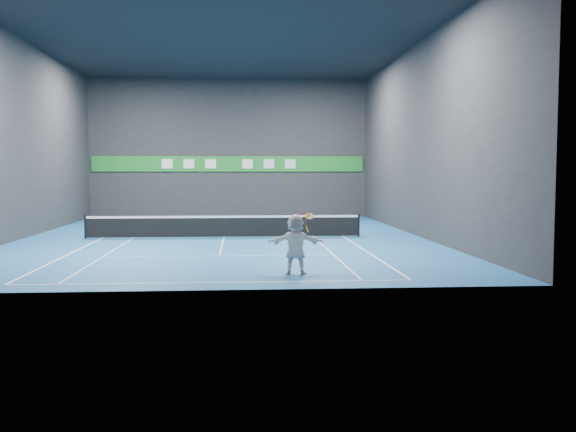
{
  "coord_description": "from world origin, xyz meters",
  "views": [
    {
      "loc": [
        0.8,
        -29.21,
        3.02
      ],
      "look_at": [
        2.37,
        -7.56,
        1.5
      ],
      "focal_mm": 40.0,
      "sensor_mm": 36.0,
      "label": 1
    }
  ],
  "objects": [
    {
      "name": "tennis_racket",
      "position": [
        2.67,
        -10.56,
        1.67
      ],
      "size": [
        0.53,
        0.4,
        0.61
      ],
      "color": "red",
      "rests_on": "player"
    },
    {
      "name": "baseline_near",
      "position": [
        0.0,
        -11.89,
        0.0
      ],
      "size": [
        10.98,
        0.08,
        0.01
      ],
      "primitive_type": "cube",
      "color": "white",
      "rests_on": "ground"
    },
    {
      "name": "service_line_far",
      "position": [
        0.0,
        6.4,
        0.0
      ],
      "size": [
        8.23,
        0.06,
        0.01
      ],
      "primitive_type": "cube",
      "color": "white",
      "rests_on": "ground"
    },
    {
      "name": "ceiling",
      "position": [
        0.0,
        0.0,
        9.0
      ],
      "size": [
        26.0,
        26.0,
        0.0
      ],
      "primitive_type": "plane",
      "color": "black",
      "rests_on": "ground"
    },
    {
      "name": "service_line_near",
      "position": [
        0.0,
        -6.4,
        0.0
      ],
      "size": [
        8.23,
        0.06,
        0.01
      ],
      "primitive_type": "cube",
      "color": "white",
      "rests_on": "ground"
    },
    {
      "name": "tennis_net",
      "position": [
        0.0,
        0.0,
        0.54
      ],
      "size": [
        12.5,
        0.1,
        1.07
      ],
      "color": "black",
      "rests_on": "ground"
    },
    {
      "name": "center_service_line",
      "position": [
        0.0,
        0.0,
        0.0
      ],
      "size": [
        0.06,
        12.8,
        0.01
      ],
      "primitive_type": "cube",
      "color": "white",
      "rests_on": "ground"
    },
    {
      "name": "sideline_singles_left",
      "position": [
        -4.11,
        0.0,
        0.0
      ],
      "size": [
        0.06,
        23.78,
        0.01
      ],
      "primitive_type": "cube",
      "color": "white",
      "rests_on": "ground"
    },
    {
      "name": "tennis_ball",
      "position": [
        2.08,
        -10.48,
        2.73
      ],
      "size": [
        0.07,
        0.07,
        0.07
      ],
      "primitive_type": "sphere",
      "color": "#CDD022",
      "rests_on": "player"
    },
    {
      "name": "ground",
      "position": [
        0.0,
        0.0,
        0.0
      ],
      "size": [
        26.0,
        26.0,
        0.0
      ],
      "primitive_type": "plane",
      "color": "#1A5793",
      "rests_on": "ground"
    },
    {
      "name": "wall_right",
      "position": [
        9.0,
        0.0,
        4.5
      ],
      "size": [
        0.1,
        26.0,
        9.0
      ],
      "primitive_type": "cube",
      "color": "#27282A",
      "rests_on": "ground"
    },
    {
      "name": "wall_left",
      "position": [
        -9.0,
        0.0,
        4.5
      ],
      "size": [
        0.1,
        26.0,
        9.0
      ],
      "primitive_type": "cube",
      "color": "#27282A",
      "rests_on": "ground"
    },
    {
      "name": "sponsor_banner",
      "position": [
        0.0,
        12.93,
        3.5
      ],
      "size": [
        17.64,
        0.11,
        1.0
      ],
      "color": "#1C8228",
      "rests_on": "wall_back"
    },
    {
      "name": "wall_back",
      "position": [
        0.0,
        13.0,
        4.5
      ],
      "size": [
        18.0,
        0.1,
        9.0
      ],
      "primitive_type": "cube",
      "color": "#27282A",
      "rests_on": "ground"
    },
    {
      "name": "sideline_singles_right",
      "position": [
        4.11,
        0.0,
        0.0
      ],
      "size": [
        0.06,
        23.78,
        0.01
      ],
      "primitive_type": "cube",
      "color": "white",
      "rests_on": "ground"
    },
    {
      "name": "wall_front",
      "position": [
        0.0,
        -13.0,
        4.5
      ],
      "size": [
        18.0,
        0.1,
        9.0
      ],
      "primitive_type": "cube",
      "color": "#27282A",
      "rests_on": "ground"
    },
    {
      "name": "player",
      "position": [
        2.37,
        -10.61,
        0.89
      ],
      "size": [
        1.67,
        0.62,
        1.77
      ],
      "primitive_type": "imported",
      "rotation": [
        0.0,
        0.0,
        3.08
      ],
      "color": "white",
      "rests_on": "ground"
    },
    {
      "name": "sideline_doubles_right",
      "position": [
        5.49,
        0.0,
        0.0
      ],
      "size": [
        0.08,
        23.78,
        0.01
      ],
      "primitive_type": "cube",
      "color": "white",
      "rests_on": "ground"
    },
    {
      "name": "sideline_doubles_left",
      "position": [
        -5.49,
        0.0,
        0.0
      ],
      "size": [
        0.08,
        23.78,
        0.01
      ],
      "primitive_type": "cube",
      "color": "white",
      "rests_on": "ground"
    },
    {
      "name": "baseline_far",
      "position": [
        0.0,
        11.89,
        0.0
      ],
      "size": [
        10.98,
        0.08,
        0.01
      ],
      "primitive_type": "cube",
      "color": "white",
      "rests_on": "ground"
    }
  ]
}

